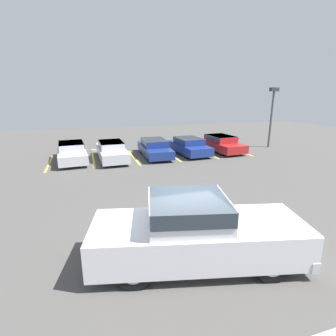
{
  "coord_description": "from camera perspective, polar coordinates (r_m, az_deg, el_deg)",
  "views": [
    {
      "loc": [
        -2.59,
        -6.25,
        4.32
      ],
      "look_at": [
        0.95,
        4.97,
        1.0
      ],
      "focal_mm": 28.0,
      "sensor_mm": 36.0,
      "label": 1
    }
  ],
  "objects": [
    {
      "name": "ground_plane",
      "position": [
        8.03,
        4.38,
        -16.85
      ],
      "size": [
        60.0,
        60.0,
        0.0
      ],
      "primitive_type": "plane",
      "color": "#4C4947"
    },
    {
      "name": "stall_stripe_a",
      "position": [
        18.67,
        -24.43,
        0.95
      ],
      "size": [
        0.12,
        4.53,
        0.01
      ],
      "primitive_type": "cube",
      "color": "yellow",
      "rests_on": "ground_plane"
    },
    {
      "name": "stall_stripe_b",
      "position": [
        18.52,
        -15.92,
        1.66
      ],
      "size": [
        0.12,
        4.53,
        0.01
      ],
      "primitive_type": "cube",
      "color": "yellow",
      "rests_on": "ground_plane"
    },
    {
      "name": "stall_stripe_c",
      "position": [
        18.78,
        -7.44,
        2.33
      ],
      "size": [
        0.12,
        4.53,
        0.01
      ],
      "primitive_type": "cube",
      "color": "yellow",
      "rests_on": "ground_plane"
    },
    {
      "name": "stall_stripe_d",
      "position": [
        19.43,
        0.64,
        2.91
      ],
      "size": [
        0.12,
        4.53,
        0.01
      ],
      "primitive_type": "cube",
      "color": "yellow",
      "rests_on": "ground_plane"
    },
    {
      "name": "stall_stripe_e",
      "position": [
        20.44,
        8.06,
        3.4
      ],
      "size": [
        0.12,
        4.53,
        0.01
      ],
      "primitive_type": "cube",
      "color": "yellow",
      "rests_on": "ground_plane"
    },
    {
      "name": "stall_stripe_f",
      "position": [
        21.77,
        14.69,
        3.79
      ],
      "size": [
        0.12,
        4.53,
        0.01
      ],
      "primitive_type": "cube",
      "color": "yellow",
      "rests_on": "ground_plane"
    },
    {
      "name": "pickup_truck",
      "position": [
        7.0,
        6.62,
        -13.54
      ],
      "size": [
        5.77,
        3.19,
        1.84
      ],
      "rotation": [
        0.0,
        0.0,
        -0.23
      ],
      "color": "silver",
      "rests_on": "ground_plane"
    },
    {
      "name": "parked_sedan_a",
      "position": [
        18.64,
        -20.22,
        3.46
      ],
      "size": [
        2.05,
        4.77,
        1.24
      ],
      "rotation": [
        0.0,
        0.0,
        -1.5
      ],
      "color": "#B7BABF",
      "rests_on": "ground_plane"
    },
    {
      "name": "parked_sedan_b",
      "position": [
        18.3,
        -12.18,
        3.85
      ],
      "size": [
        1.84,
        4.78,
        1.23
      ],
      "rotation": [
        0.0,
        0.0,
        -1.54
      ],
      "color": "#B7BABF",
      "rests_on": "ground_plane"
    },
    {
      "name": "parked_sedan_c",
      "position": [
        18.97,
        -2.98,
        4.56
      ],
      "size": [
        1.88,
        4.74,
        1.21
      ],
      "rotation": [
        0.0,
        0.0,
        -1.6
      ],
      "color": "navy",
      "rests_on": "ground_plane"
    },
    {
      "name": "parked_sedan_d",
      "position": [
        19.68,
        4.6,
        4.93
      ],
      "size": [
        2.09,
        4.35,
        1.2
      ],
      "rotation": [
        0.0,
        0.0,
        -1.51
      ],
      "color": "navy",
      "rests_on": "ground_plane"
    },
    {
      "name": "parked_sedan_e",
      "position": [
        21.02,
        11.4,
        5.39
      ],
      "size": [
        2.16,
        4.62,
        1.23
      ],
      "rotation": [
        0.0,
        0.0,
        -1.49
      ],
      "color": "maroon",
      "rests_on": "ground_plane"
    },
    {
      "name": "light_post",
      "position": [
        23.54,
        21.74,
        11.89
      ],
      "size": [
        0.7,
        0.36,
        4.85
      ],
      "color": "#515156",
      "rests_on": "ground_plane"
    },
    {
      "name": "wheel_stop_curb",
      "position": [
        21.51,
        -14.05,
        3.88
      ],
      "size": [
        1.71,
        0.2,
        0.14
      ],
      "primitive_type": "cube",
      "color": "#B7B2A8",
      "rests_on": "ground_plane"
    }
  ]
}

